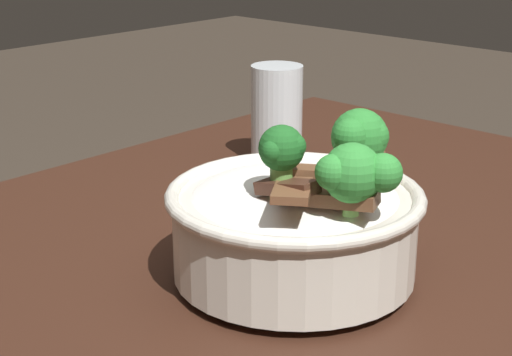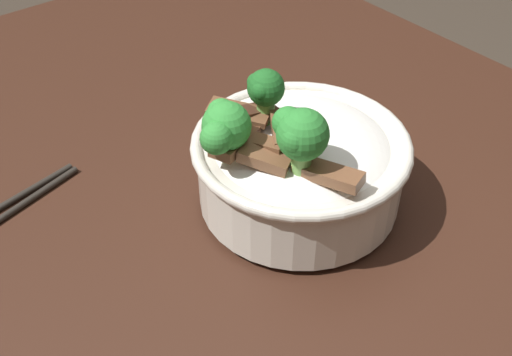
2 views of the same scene
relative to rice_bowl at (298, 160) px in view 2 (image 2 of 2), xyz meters
name	(u,v)px [view 2 (image 2 of 2)]	position (x,y,z in m)	size (l,w,h in m)	color
dining_table	(210,305)	(0.04, 0.09, -0.20)	(1.16, 1.01, 0.75)	#381E14
rice_bowl	(298,160)	(0.00, 0.00, 0.00)	(0.22, 0.22, 0.15)	silver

